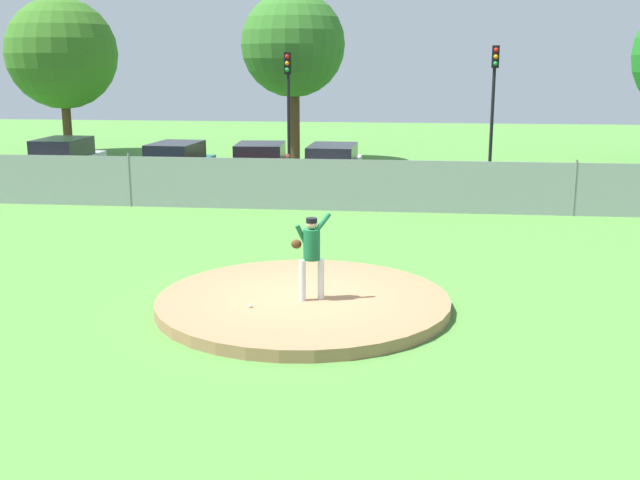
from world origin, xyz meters
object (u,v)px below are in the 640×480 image
object	(u,v)px
pitcher_youth	(311,250)
baseball	(250,306)
traffic_light_near	(288,91)
parked_car_red	(260,166)
parked_car_teal	(176,166)
parked_car_silver	(63,162)
parked_car_white	(332,168)
traffic_cone_orange	(631,184)
traffic_light_far	(494,88)

from	to	relation	value
pitcher_youth	baseball	distance (m)	1.56
pitcher_youth	traffic_light_near	distance (m)	19.14
parked_car_red	parked_car_teal	bearing A→B (deg)	-177.40
parked_car_silver	parked_car_white	bearing A→B (deg)	-2.82
parked_car_white	traffic_cone_orange	world-z (taller)	parked_car_white
parked_car_teal	traffic_light_far	size ratio (longest dim) A/B	0.85
parked_car_silver	traffic_cone_orange	world-z (taller)	parked_car_silver
pitcher_youth	traffic_light_far	xyz separation A→B (m)	(5.22, 18.74, 2.38)
traffic_light_near	pitcher_youth	bearing A→B (deg)	-79.95
traffic_cone_orange	traffic_light_near	xyz separation A→B (m)	(-13.35, 3.39, 3.17)
parked_car_teal	parked_car_red	bearing A→B (deg)	2.60
parked_car_red	traffic_light_far	world-z (taller)	traffic_light_far
pitcher_youth	traffic_cone_orange	distance (m)	18.35
parked_car_silver	parked_car_teal	bearing A→B (deg)	-4.98
baseball	parked_car_teal	size ratio (longest dim) A/B	0.02
parked_car_white	traffic_light_near	xyz separation A→B (m)	(-2.32, 4.40, 2.63)
parked_car_teal	parked_car_white	world-z (taller)	parked_car_teal
baseball	parked_car_silver	size ratio (longest dim) A/B	0.02
parked_car_red	pitcher_youth	bearing A→B (deg)	-75.50
pitcher_youth	traffic_cone_orange	size ratio (longest dim) A/B	3.12
baseball	traffic_light_far	distance (m)	20.62
parked_car_white	baseball	bearing A→B (deg)	-90.26
baseball	parked_car_teal	bearing A→B (deg)	111.59
pitcher_youth	parked_car_red	distance (m)	15.07
parked_car_silver	traffic_light_far	xyz separation A→B (m)	(16.93, 3.89, 2.77)
parked_car_red	traffic_light_far	bearing A→B (deg)	24.78
traffic_cone_orange	traffic_light_near	world-z (taller)	traffic_light_near
pitcher_youth	traffic_cone_orange	world-z (taller)	pitcher_youth
traffic_cone_orange	traffic_light_far	distance (m)	6.77
parked_car_red	baseball	bearing A→B (deg)	-79.91
parked_car_silver	parked_car_teal	distance (m)	4.70
traffic_light_near	parked_car_red	bearing A→B (deg)	-96.28
parked_car_red	traffic_cone_orange	size ratio (longest dim) A/B	7.51
parked_car_silver	parked_car_white	distance (m)	10.72
parked_car_silver	traffic_cone_orange	bearing A→B (deg)	1.27
parked_car_white	traffic_light_near	bearing A→B (deg)	117.80
baseball	parked_car_red	world-z (taller)	parked_car_red
parked_car_teal	pitcher_youth	bearing A→B (deg)	-64.06
parked_car_white	traffic_light_near	distance (m)	5.63
pitcher_youth	parked_car_white	world-z (taller)	pitcher_youth
baseball	traffic_light_near	size ratio (longest dim) A/B	0.01
parked_car_silver	traffic_light_near	size ratio (longest dim) A/B	0.88
traffic_cone_orange	traffic_light_far	world-z (taller)	traffic_light_far
traffic_light_near	baseball	bearing A→B (deg)	-83.36
baseball	traffic_light_near	distance (m)	19.72
parked_car_teal	parked_car_white	bearing A→B (deg)	-1.14
pitcher_youth	parked_car_silver	distance (m)	18.91
traffic_cone_orange	traffic_light_near	size ratio (longest dim) A/B	0.11
parked_car_teal	traffic_light_near	world-z (taller)	traffic_light_near
traffic_light_near	parked_car_silver	bearing A→B (deg)	-155.23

